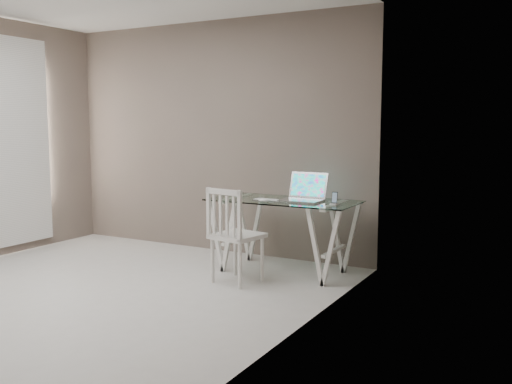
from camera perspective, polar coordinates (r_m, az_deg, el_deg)
room at (r=5.10m, az=-18.76°, el=8.78°), size 4.50×4.52×2.71m
desk at (r=5.82m, az=2.72°, el=-4.34°), size 1.50×0.70×0.75m
chair at (r=5.38m, az=-2.39°, el=-3.93°), size 0.48×0.48×0.92m
laptop at (r=5.72m, az=4.85°, el=-0.20°), size 0.40×0.36×0.27m
keyboard at (r=5.73m, az=1.20°, el=-0.79°), size 0.30×0.13×0.01m
mouse at (r=5.61m, az=0.74°, el=-0.82°), size 0.11×0.07×0.04m
phone_dock at (r=5.46m, az=7.84°, el=-0.92°), size 0.07×0.07×0.12m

